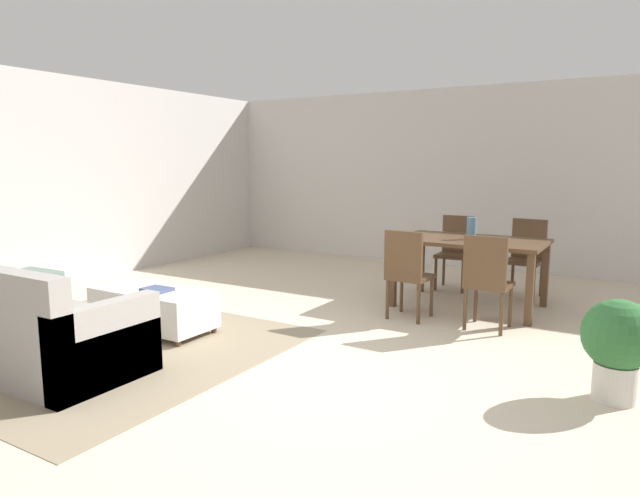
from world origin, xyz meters
name	(u,v)px	position (x,y,z in m)	size (l,w,h in m)	color
ground_plane	(310,374)	(0.00, 0.00, 0.00)	(10.80, 10.80, 0.00)	beige
wall_back	(489,179)	(0.00, 5.00, 1.35)	(9.00, 0.12, 2.70)	beige
wall_left	(17,182)	(-4.50, 0.50, 1.35)	(0.12, 11.00, 2.70)	beige
area_rug	(98,345)	(-1.96, -0.39, 0.00)	(3.00, 2.80, 0.01)	gray
couch	(22,330)	(-2.04, -1.01, 0.29)	(2.02, 0.89, 0.86)	gray
ottoman_table	(153,307)	(-1.87, 0.18, 0.23)	(1.19, 0.56, 0.40)	silver
dining_table	(470,247)	(0.43, 2.62, 0.67)	(1.57, 0.98, 0.76)	#513823
dining_chair_near_left	(407,270)	(0.05, 1.77, 0.52)	(0.41, 0.41, 0.92)	#513823
dining_chair_near_right	(487,277)	(0.84, 1.80, 0.52)	(0.41, 0.41, 0.92)	#513823
dining_chair_far_left	(456,248)	(0.01, 3.46, 0.52)	(0.41, 0.41, 0.92)	#513823
dining_chair_far_right	(526,253)	(0.86, 3.47, 0.52)	(0.43, 0.43, 0.92)	#513823
vase_centerpiece	(471,228)	(0.45, 2.59, 0.88)	(0.10, 0.10, 0.24)	slate
book_on_ottoman	(157,290)	(-1.77, 0.14, 0.42)	(0.26, 0.20, 0.03)	#3F4C72
potted_plant	(618,342)	(2.00, 0.65, 0.41)	(0.47, 0.47, 0.70)	beige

